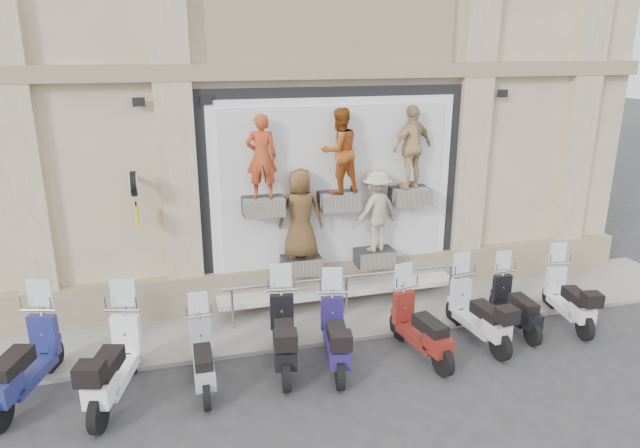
# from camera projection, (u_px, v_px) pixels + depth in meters

# --- Properties ---
(ground) EXTENTS (90.00, 90.00, 0.00)m
(ground) POSITION_uv_depth(u_px,v_px,m) (382.00, 369.00, 9.82)
(ground) COLOR #303033
(ground) RESTS_ON ground
(sidewalk) EXTENTS (16.00, 2.20, 0.08)m
(sidewalk) POSITION_uv_depth(u_px,v_px,m) (345.00, 314.00, 11.74)
(sidewalk) COLOR gray
(sidewalk) RESTS_ON ground
(building) EXTENTS (14.00, 8.60, 12.00)m
(building) POSITION_uv_depth(u_px,v_px,m) (289.00, 18.00, 14.47)
(building) COLOR beige
(building) RESTS_ON ground
(shop_vitrine) EXTENTS (5.60, 0.96, 4.30)m
(shop_vitrine) POSITION_uv_depth(u_px,v_px,m) (340.00, 195.00, 11.64)
(shop_vitrine) COLOR black
(shop_vitrine) RESTS_ON ground
(guard_rail) EXTENTS (5.06, 0.10, 0.93)m
(guard_rail) POSITION_uv_depth(u_px,v_px,m) (347.00, 297.00, 11.52)
(guard_rail) COLOR #9EA0A5
(guard_rail) RESTS_ON ground
(clock_sign_bracket) EXTENTS (0.10, 0.80, 1.02)m
(clock_sign_bracket) POSITION_uv_depth(u_px,v_px,m) (135.00, 192.00, 10.27)
(clock_sign_bracket) COLOR black
(clock_sign_bracket) RESTS_ON ground
(scooter_a) EXTENTS (1.24, 2.22, 1.73)m
(scooter_a) POSITION_uv_depth(u_px,v_px,m) (22.00, 350.00, 8.73)
(scooter_a) COLOR navy
(scooter_a) RESTS_ON ground
(scooter_b) EXTENTS (1.15, 2.23, 1.74)m
(scooter_b) POSITION_uv_depth(u_px,v_px,m) (112.00, 350.00, 8.71)
(scooter_b) COLOR white
(scooter_b) RESTS_ON ground
(scooter_c) EXTENTS (0.53, 1.75, 1.42)m
(scooter_c) POSITION_uv_depth(u_px,v_px,m) (202.00, 347.00, 9.11)
(scooter_c) COLOR gray
(scooter_c) RESTS_ON ground
(scooter_d) EXTENTS (0.90, 2.09, 1.64)m
(scooter_d) POSITION_uv_depth(u_px,v_px,m) (283.00, 323.00, 9.66)
(scooter_d) COLOR black
(scooter_d) RESTS_ON ground
(scooter_e) EXTENTS (0.91, 2.01, 1.57)m
(scooter_e) POSITION_uv_depth(u_px,v_px,m) (336.00, 324.00, 9.69)
(scooter_e) COLOR #201752
(scooter_e) RESTS_ON ground
(scooter_f) EXTENTS (0.84, 1.97, 1.55)m
(scooter_f) POSITION_uv_depth(u_px,v_px,m) (421.00, 316.00, 10.00)
(scooter_f) COLOR maroon
(scooter_f) RESTS_ON ground
(scooter_g) EXTENTS (0.74, 1.97, 1.56)m
(scooter_g) POSITION_uv_depth(u_px,v_px,m) (479.00, 303.00, 10.50)
(scooter_g) COLOR #B7B8BE
(scooter_g) RESTS_ON ground
(scooter_h) EXTENTS (0.58, 1.77, 1.42)m
(scooter_h) POSITION_uv_depth(u_px,v_px,m) (517.00, 296.00, 10.98)
(scooter_h) COLOR black
(scooter_h) RESTS_ON ground
(scooter_i) EXTENTS (0.83, 1.91, 1.50)m
(scooter_i) POSITION_uv_depth(u_px,v_px,m) (570.00, 289.00, 11.20)
(scooter_i) COLOR silver
(scooter_i) RESTS_ON ground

